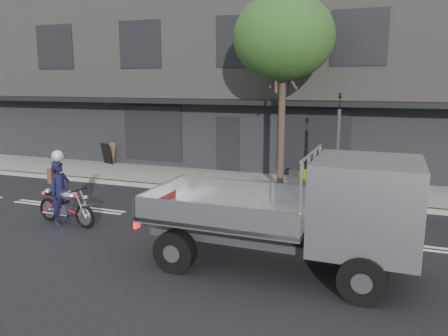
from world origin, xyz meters
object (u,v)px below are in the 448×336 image
motorcycle (66,205)px  rider (60,193)px  construction_barrier (324,178)px  traffic_light_pole (337,152)px  sandwich_board (107,154)px  street_tree (284,38)px  flatbed_ute (339,207)px

motorcycle → rider: (-0.15, 0.00, 0.33)m
motorcycle → rider: size_ratio=1.16×
construction_barrier → motorcycle: bearing=-138.5°
traffic_light_pole → sandwich_board: 10.77m
street_tree → sandwich_board: size_ratio=7.16×
street_tree → motorcycle: 8.70m
rider → sandwich_board: (-3.55, 7.28, -0.25)m
traffic_light_pole → sandwich_board: bearing=166.2°
motorcycle → flatbed_ute: (7.28, -0.83, 0.90)m
street_tree → flatbed_ute: street_tree is taller
flatbed_ute → construction_barrier: bearing=100.6°
traffic_light_pole → construction_barrier: 1.38m
street_tree → construction_barrier: 4.90m
construction_barrier → sandwich_board: 10.09m
street_tree → sandwich_board: bearing=168.5°
motorcycle → street_tree: bearing=57.9°
street_tree → traffic_light_pole: 4.23m
traffic_light_pole → flatbed_ute: 5.59m
construction_barrier → sandwich_board: size_ratio=1.78×
traffic_light_pole → motorcycle: traffic_light_pole is taller
flatbed_ute → street_tree: bearing=113.1°
rider → flatbed_ute: bearing=-88.3°
street_tree → traffic_light_pole: size_ratio=1.93×
traffic_light_pole → rider: size_ratio=2.00×
rider → flatbed_ute: flatbed_ute is taller
traffic_light_pole → rider: bearing=-145.5°
traffic_light_pole → flatbed_ute: (0.57, -5.55, -0.21)m
traffic_light_pole → motorcycle: 8.28m
sandwich_board → traffic_light_pole: bearing=5.0°
street_tree → traffic_light_pole: (2.00, -0.85, -3.63)m
street_tree → motorcycle: size_ratio=3.32×
street_tree → rider: street_tree is taller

